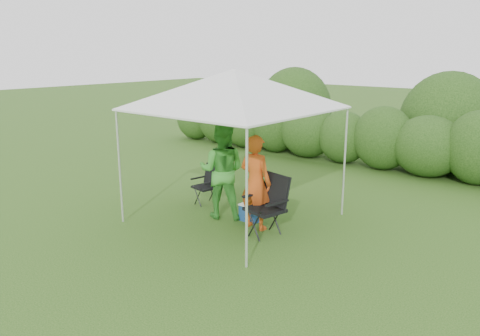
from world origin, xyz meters
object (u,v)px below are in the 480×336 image
Objects in this scene: canopy at (234,89)px; cooler at (251,212)px; chair_right at (269,201)px; chair_left at (208,182)px; woman at (222,171)px; man at (255,182)px.

canopy reaches higher than cooler.
cooler is at bearing 166.07° from chair_right.
canopy is 3.77× the size of chair_left.
chair_right is at bearing 144.73° from woman.
woman is at bearing -161.02° from canopy.
canopy is 2.91× the size of chair_right.
canopy is at bearing 178.24° from chair_right.
woman is 4.71× the size of cooler.
canopy is 2.27m from chair_left.
chair_left is 0.48× the size of man.
man is 0.93× the size of woman.
man reaches higher than chair_right.
woman reaches higher than cooler.
woman is at bearing -7.79° from man.
chair_left is 0.45× the size of woman.
chair_left is at bearing -20.00° from man.
chair_left is 1.01m from woman.
man is 0.87m from woman.
chair_left reaches higher than cooler.
chair_right is 2.72× the size of cooler.
man is at bearing 179.28° from chair_right.
chair_right is 0.58× the size of woman.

